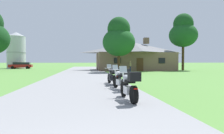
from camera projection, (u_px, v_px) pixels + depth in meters
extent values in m
plane|color=#56893D|center=(82.00, 76.00, 21.26)|extent=(500.00, 500.00, 0.00)
cube|color=gray|center=(82.00, 77.00, 19.28)|extent=(6.40, 80.00, 0.06)
cylinder|color=black|center=(123.00, 89.00, 8.41)|extent=(0.15, 0.65, 0.64)
cylinder|color=black|center=(134.00, 95.00, 6.99)|extent=(0.20, 0.65, 0.64)
cube|color=silver|center=(128.00, 90.00, 7.68)|extent=(0.30, 0.58, 0.30)
ellipsoid|color=#B2B5BC|center=(127.00, 78.00, 7.92)|extent=(0.33, 0.54, 0.26)
cube|color=black|center=(130.00, 81.00, 7.47)|extent=(0.31, 0.54, 0.10)
cylinder|color=silver|center=(124.00, 73.00, 8.35)|extent=(0.66, 0.08, 0.03)
cylinder|color=silver|center=(123.00, 81.00, 8.40)|extent=(0.08, 0.24, 0.73)
cube|color=#B2BCC6|center=(123.00, 69.00, 8.44)|extent=(0.33, 0.13, 0.27)
sphere|color=silver|center=(124.00, 76.00, 8.35)|extent=(0.11, 0.11, 0.11)
cube|color=black|center=(134.00, 77.00, 6.93)|extent=(0.42, 0.39, 0.32)
cube|color=red|center=(136.00, 89.00, 6.77)|extent=(0.14, 0.04, 0.06)
cylinder|color=silver|center=(135.00, 96.00, 7.34)|extent=(0.11, 0.55, 0.07)
cylinder|color=black|center=(115.00, 82.00, 11.36)|extent=(0.22, 0.65, 0.64)
cylinder|color=black|center=(125.00, 85.00, 9.99)|extent=(0.27, 0.66, 0.64)
cube|color=silver|center=(120.00, 82.00, 10.66)|extent=(0.36, 0.60, 0.30)
ellipsoid|color=silver|center=(118.00, 74.00, 10.89)|extent=(0.39, 0.56, 0.26)
cube|color=black|center=(121.00, 76.00, 10.46)|extent=(0.37, 0.56, 0.10)
cylinder|color=silver|center=(116.00, 70.00, 11.31)|extent=(0.66, 0.15, 0.03)
cylinder|color=silver|center=(115.00, 76.00, 11.35)|extent=(0.10, 0.24, 0.73)
cube|color=#B2BCC6|center=(115.00, 67.00, 11.40)|extent=(0.33, 0.16, 0.27)
sphere|color=silver|center=(116.00, 72.00, 11.31)|extent=(0.11, 0.11, 0.11)
cube|color=black|center=(125.00, 72.00, 9.93)|extent=(0.46, 0.43, 0.32)
cube|color=red|center=(126.00, 81.00, 9.78)|extent=(0.14, 0.05, 0.06)
cylinder|color=silver|center=(125.00, 86.00, 10.34)|extent=(0.17, 0.55, 0.07)
cylinder|color=black|center=(109.00, 78.00, 13.86)|extent=(0.20, 0.65, 0.64)
cylinder|color=black|center=(115.00, 80.00, 12.48)|extent=(0.24, 0.66, 0.64)
cube|color=silver|center=(112.00, 78.00, 13.15)|extent=(0.33, 0.59, 0.30)
ellipsoid|color=black|center=(111.00, 71.00, 13.39)|extent=(0.37, 0.56, 0.26)
cube|color=black|center=(113.00, 73.00, 12.95)|extent=(0.35, 0.55, 0.10)
cylinder|color=silver|center=(109.00, 68.00, 13.81)|extent=(0.66, 0.12, 0.03)
cylinder|color=silver|center=(109.00, 73.00, 13.85)|extent=(0.09, 0.24, 0.73)
cube|color=#B2BCC6|center=(109.00, 66.00, 13.90)|extent=(0.33, 0.15, 0.27)
sphere|color=silver|center=(109.00, 70.00, 13.81)|extent=(0.11, 0.11, 0.11)
cube|color=black|center=(115.00, 70.00, 12.41)|extent=(0.45, 0.41, 0.32)
cube|color=red|center=(116.00, 77.00, 12.26)|extent=(0.14, 0.05, 0.06)
cylinder|color=silver|center=(116.00, 81.00, 12.82)|extent=(0.14, 0.55, 0.07)
cube|color=black|center=(111.00, 77.00, 12.45)|extent=(0.25, 0.42, 0.36)
cube|color=black|center=(119.00, 77.00, 12.59)|extent=(0.25, 0.42, 0.36)
cube|color=brown|center=(134.00, 62.00, 36.17)|extent=(13.06, 8.63, 3.09)
pyramid|color=slate|center=(134.00, 48.00, 36.11)|extent=(13.84, 9.14, 1.90)
cube|color=brown|center=(146.00, 41.00, 36.38)|extent=(0.90, 0.90, 1.10)
cube|color=#472D19|center=(140.00, 65.00, 31.88)|extent=(1.10, 0.08, 2.10)
cube|color=black|center=(117.00, 61.00, 31.39)|extent=(1.10, 0.06, 0.90)
cube|color=black|center=(162.00, 61.00, 32.34)|extent=(1.10, 0.06, 0.90)
cylinder|color=navy|center=(130.00, 69.00, 30.40)|extent=(0.14, 0.14, 0.86)
cylinder|color=navy|center=(130.00, 69.00, 30.22)|extent=(0.14, 0.14, 0.86)
cube|color=tan|center=(130.00, 64.00, 30.29)|extent=(0.23, 0.36, 0.56)
cylinder|color=tan|center=(130.00, 64.00, 30.52)|extent=(0.09, 0.09, 0.58)
cylinder|color=tan|center=(131.00, 64.00, 30.06)|extent=(0.09, 0.09, 0.58)
sphere|color=tan|center=(130.00, 61.00, 30.28)|extent=(0.21, 0.21, 0.21)
cylinder|color=#422D19|center=(119.00, 62.00, 28.47)|extent=(0.44, 0.44, 3.02)
ellipsoid|color=#194C1E|center=(119.00, 42.00, 28.40)|extent=(4.65, 4.65, 3.95)
ellipsoid|color=#16441B|center=(119.00, 29.00, 28.35)|extent=(3.25, 3.25, 3.48)
cylinder|color=#422D19|center=(183.00, 57.00, 35.41)|extent=(0.44, 0.44, 4.88)
ellipsoid|color=#194C1E|center=(183.00, 35.00, 35.31)|extent=(4.94, 4.94, 4.20)
ellipsoid|color=#16441B|center=(183.00, 24.00, 35.25)|extent=(3.46, 3.46, 3.70)
cylinder|color=#B2B7BC|center=(16.00, 53.00, 45.06)|extent=(3.98, 3.98, 7.21)
cone|color=#999EA3|center=(16.00, 34.00, 44.95)|extent=(4.06, 4.06, 1.00)
cylinder|color=gray|center=(16.00, 53.00, 45.06)|extent=(4.10, 4.10, 0.15)
cube|color=maroon|center=(21.00, 66.00, 42.53)|extent=(4.76, 2.27, 0.60)
cube|color=black|center=(22.00, 63.00, 42.56)|extent=(3.36, 1.92, 0.48)
cylinder|color=black|center=(13.00, 67.00, 41.39)|extent=(0.66, 0.28, 0.64)
cylinder|color=black|center=(15.00, 67.00, 43.04)|extent=(0.66, 0.28, 0.64)
cylinder|color=black|center=(27.00, 67.00, 42.03)|extent=(0.66, 0.28, 0.64)
cylinder|color=black|center=(29.00, 67.00, 43.68)|extent=(0.66, 0.28, 0.64)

